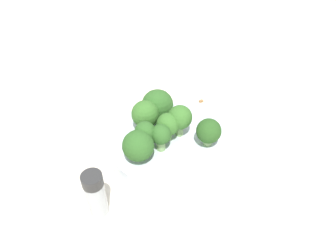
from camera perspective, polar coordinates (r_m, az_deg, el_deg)
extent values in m
plane|color=beige|center=(0.57, 0.00, -5.05)|extent=(3.00, 3.00, 0.00)
cylinder|color=silver|center=(0.56, 0.00, -3.68)|extent=(0.20, 0.20, 0.04)
cylinder|color=#84AD66|center=(0.52, -1.23, -2.98)|extent=(0.02, 0.02, 0.03)
sphere|color=#2D5B23|center=(0.51, -1.26, -1.47)|extent=(0.03, 0.03, 0.03)
cylinder|color=#7A9E5B|center=(0.51, -5.09, -4.88)|extent=(0.02, 0.02, 0.02)
sphere|color=#2D5B23|center=(0.50, -5.22, -3.44)|extent=(0.05, 0.05, 0.05)
cylinder|color=#84AD66|center=(0.55, 1.80, 0.02)|extent=(0.02, 0.02, 0.03)
sphere|color=#386B28|center=(0.53, 1.86, 1.80)|extent=(0.04, 0.04, 0.04)
cylinder|color=#84AD66|center=(0.53, 0.08, -1.50)|extent=(0.01, 0.01, 0.03)
sphere|color=#386B28|center=(0.52, 0.09, 0.04)|extent=(0.04, 0.04, 0.04)
cylinder|color=#84AD66|center=(0.52, -3.99, -2.52)|extent=(0.02, 0.02, 0.03)
sphere|color=#2D5B23|center=(0.51, -4.10, -0.86)|extent=(0.03, 0.03, 0.03)
cylinder|color=#8EB770|center=(0.58, -1.80, 2.17)|extent=(0.01, 0.01, 0.02)
sphere|color=#2D5B23|center=(0.57, -1.84, 3.64)|extent=(0.06, 0.06, 0.06)
cylinder|color=#7A9E5B|center=(0.56, -3.89, 0.45)|extent=(0.02, 0.02, 0.03)
sphere|color=#386B28|center=(0.54, -3.99, 2.09)|extent=(0.05, 0.05, 0.05)
cylinder|color=#8EB770|center=(0.53, 6.95, -2.27)|extent=(0.02, 0.02, 0.02)
sphere|color=#28511E|center=(0.52, 7.11, -0.86)|extent=(0.04, 0.04, 0.04)
cylinder|color=#B2B7BC|center=(0.49, -12.33, -12.16)|extent=(0.03, 0.03, 0.06)
cylinder|color=#2D2D2D|center=(0.46, -13.09, -9.17)|extent=(0.03, 0.03, 0.02)
cube|color=olive|center=(0.69, -1.89, 4.78)|extent=(0.01, 0.00, 0.01)
cube|color=olive|center=(0.68, 5.79, 4.46)|extent=(0.01, 0.01, 0.01)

